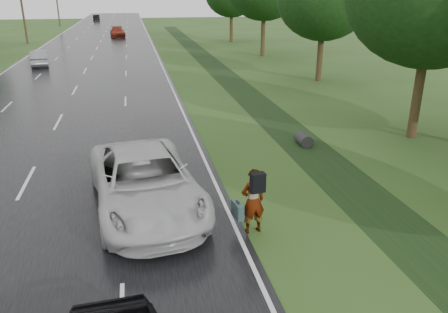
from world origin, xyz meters
TOP-DOWN VIEW (x-y plane):
  - road at (0.00, 45.00)m, footprint 14.00×180.00m
  - edge_stripe_east at (6.75, 45.00)m, footprint 0.12×180.00m
  - edge_stripe_west at (-6.75, 45.00)m, footprint 0.12×180.00m
  - center_line at (0.00, 45.00)m, footprint 0.12×180.00m
  - drainage_ditch at (11.50, 18.71)m, footprint 2.20×120.00m
  - utility_pole_far at (-9.20, 55.00)m, footprint 1.60×0.26m
  - pedestrian at (7.18, 3.01)m, footprint 0.96×0.76m
  - white_pickup at (4.23, 5.04)m, footprint 3.92×7.04m
  - silver_sedan at (-4.32, 35.75)m, footprint 2.18×4.43m
  - far_car_red at (2.22, 61.40)m, footprint 2.45×5.16m
  - far_car_dark at (-3.26, 100.23)m, footprint 1.54×4.06m

SIDE VIEW (x-z plane):
  - road at x=0.00m, z-range 0.00..0.04m
  - drainage_ditch at x=11.50m, z-range -0.24..0.32m
  - edge_stripe_east at x=6.75m, z-range 0.04..0.05m
  - edge_stripe_west at x=-6.75m, z-range 0.04..0.05m
  - center_line at x=0.00m, z-range 0.04..0.05m
  - far_car_dark at x=-3.26m, z-range 0.04..1.36m
  - silver_sedan at x=-4.32m, z-range 0.04..1.44m
  - far_car_red at x=2.22m, z-range 0.04..1.49m
  - white_pickup at x=4.23m, z-range 0.04..1.90m
  - pedestrian at x=7.18m, z-range 0.03..2.01m
  - utility_pole_far at x=-9.20m, z-range 0.20..10.20m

